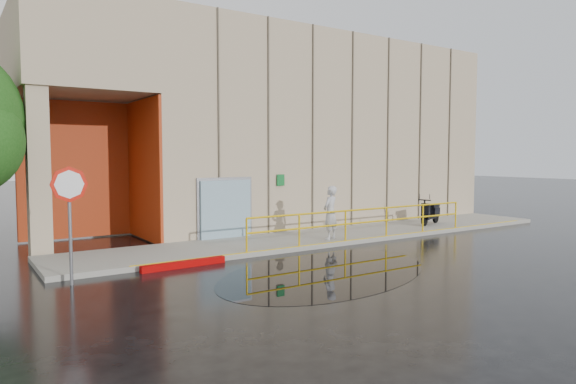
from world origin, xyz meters
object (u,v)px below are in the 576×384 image
object	(u,v)px
red_curb	(184,264)
scooter	(431,206)
stop_sign	(69,200)
person	(330,213)

from	to	relation	value
red_curb	scooter	bearing A→B (deg)	7.57
scooter	stop_sign	world-z (taller)	stop_sign
person	red_curb	distance (m)	5.73
person	scooter	bearing A→B (deg)	163.08
person	stop_sign	xyz separation A→B (m)	(-8.49, -1.13, 0.93)
stop_sign	red_curb	distance (m)	3.48
scooter	stop_sign	distance (m)	14.57
scooter	person	bearing A→B (deg)	168.30
scooter	stop_sign	size ratio (longest dim) A/B	0.63
person	stop_sign	distance (m)	8.62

